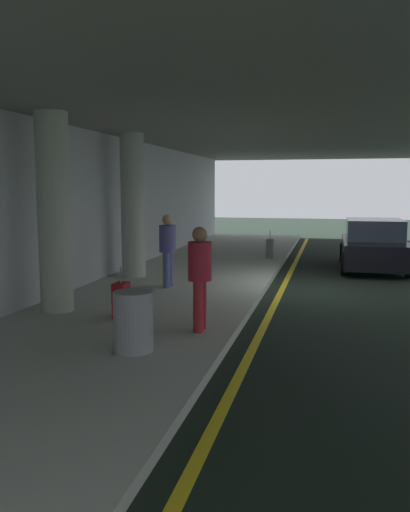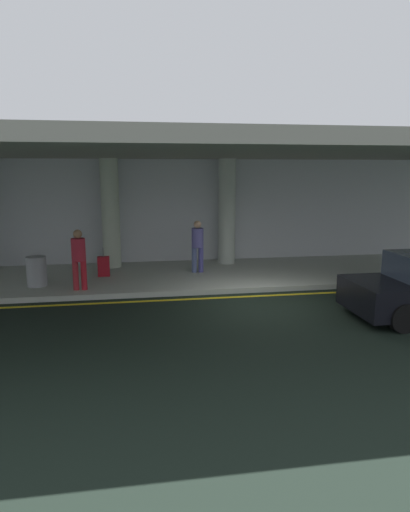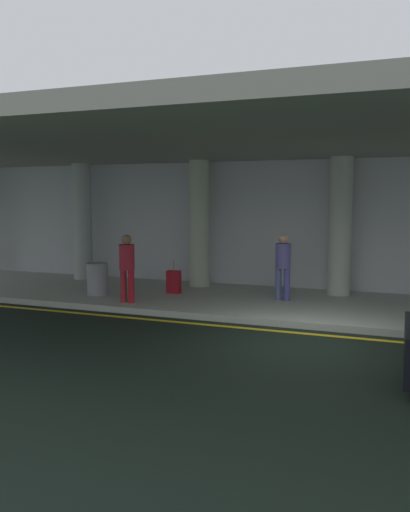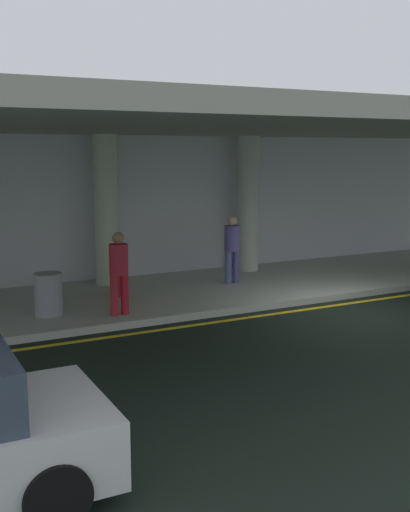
{
  "view_description": "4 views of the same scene",
  "coord_description": "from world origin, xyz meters",
  "px_view_note": "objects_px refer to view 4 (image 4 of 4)",
  "views": [
    {
      "loc": [
        -12.93,
        -0.46,
        2.45
      ],
      "look_at": [
        -1.09,
        2.35,
        0.88
      ],
      "focal_mm": 37.52,
      "sensor_mm": 36.0,
      "label": 1
    },
    {
      "loc": [
        -3.29,
        -10.84,
        3.4
      ],
      "look_at": [
        -1.31,
        1.25,
        1.06
      ],
      "focal_mm": 31.39,
      "sensor_mm": 36.0,
      "label": 2
    },
    {
      "loc": [
        1.56,
        -9.73,
        2.71
      ],
      "look_at": [
        -2.82,
        1.87,
        1.35
      ],
      "focal_mm": 36.87,
      "sensor_mm": 36.0,
      "label": 3
    },
    {
      "loc": [
        -8.85,
        -10.09,
        3.4
      ],
      "look_at": [
        -2.65,
        1.93,
        1.13
      ],
      "focal_mm": 44.0,
      "sensor_mm": 36.0,
      "label": 4
    }
  ],
  "objects_px": {
    "traveler_with_luggage": "(232,245)",
    "person_waiting_for_ride": "(119,268)",
    "support_column_center": "(107,210)",
    "suitcase_upright_primary": "(119,283)",
    "support_column_right_mid": "(248,204)",
    "trash_bin_steel": "(48,294)"
  },
  "relations": [
    {
      "from": "traveler_with_luggage",
      "to": "person_waiting_for_ride",
      "type": "bearing_deg",
      "value": -63.56
    },
    {
      "from": "person_waiting_for_ride",
      "to": "trash_bin_steel",
      "type": "bearing_deg",
      "value": -140.63
    },
    {
      "from": "traveler_with_luggage",
      "to": "person_waiting_for_ride",
      "type": "distance_m",
      "value": 3.89
    },
    {
      "from": "suitcase_upright_primary",
      "to": "trash_bin_steel",
      "type": "height_order",
      "value": "suitcase_upright_primary"
    },
    {
      "from": "support_column_right_mid",
      "to": "support_column_center",
      "type": "bearing_deg",
      "value": 180.0
    },
    {
      "from": "traveler_with_luggage",
      "to": "support_column_right_mid",
      "type": "bearing_deg",
      "value": 138.14
    },
    {
      "from": "person_waiting_for_ride",
      "to": "trash_bin_steel",
      "type": "xyz_separation_m",
      "value": [
        -1.26,
        0.65,
        -0.54
      ]
    },
    {
      "from": "person_waiting_for_ride",
      "to": "support_column_center",
      "type": "bearing_deg",
      "value": 142.18
    },
    {
      "from": "person_waiting_for_ride",
      "to": "traveler_with_luggage",
      "type": "bearing_deg",
      "value": 91.62
    },
    {
      "from": "support_column_center",
      "to": "trash_bin_steel",
      "type": "bearing_deg",
      "value": -131.43
    },
    {
      "from": "traveler_with_luggage",
      "to": "suitcase_upright_primary",
      "type": "relative_size",
      "value": 1.87
    },
    {
      "from": "support_column_center",
      "to": "person_waiting_for_ride",
      "type": "bearing_deg",
      "value": -104.51
    },
    {
      "from": "traveler_with_luggage",
      "to": "trash_bin_steel",
      "type": "relative_size",
      "value": 1.98
    },
    {
      "from": "suitcase_upright_primary",
      "to": "support_column_center",
      "type": "bearing_deg",
      "value": 67.12
    },
    {
      "from": "suitcase_upright_primary",
      "to": "trash_bin_steel",
      "type": "relative_size",
      "value": 1.06
    },
    {
      "from": "person_waiting_for_ride",
      "to": "suitcase_upright_primary",
      "type": "distance_m",
      "value": 1.79
    },
    {
      "from": "traveler_with_luggage",
      "to": "support_column_center",
      "type": "bearing_deg",
      "value": -113.82
    },
    {
      "from": "support_column_center",
      "to": "person_waiting_for_ride",
      "type": "height_order",
      "value": "support_column_center"
    },
    {
      "from": "traveler_with_luggage",
      "to": "person_waiting_for_ride",
      "type": "xyz_separation_m",
      "value": [
        -3.53,
        -1.64,
        0.0
      ]
    },
    {
      "from": "support_column_center",
      "to": "support_column_right_mid",
      "type": "height_order",
      "value": "same"
    },
    {
      "from": "support_column_right_mid",
      "to": "traveler_with_luggage",
      "type": "distance_m",
      "value": 2.0
    },
    {
      "from": "traveler_with_luggage",
      "to": "suitcase_upright_primary",
      "type": "xyz_separation_m",
      "value": [
        -2.98,
        -0.06,
        -0.65
      ]
    }
  ]
}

